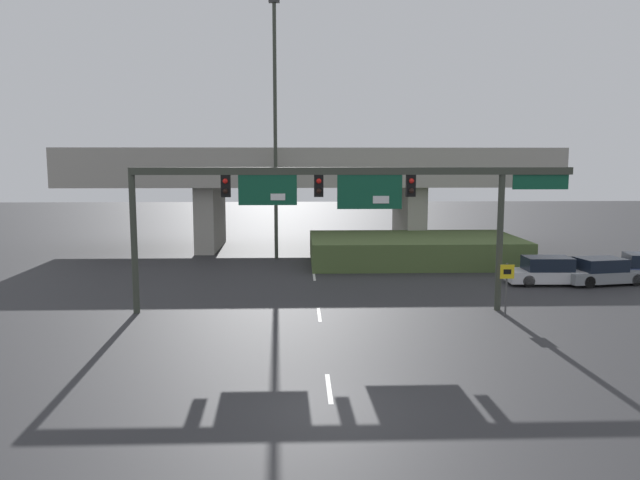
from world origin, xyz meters
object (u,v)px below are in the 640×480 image
(signal_gantry, at_px, (343,193))
(highway_light_pole_near, at_px, (275,126))
(speed_limit_sign, at_px, (507,282))
(parked_sedan_mid_right, at_px, (602,272))
(parked_sedan_near_right, at_px, (549,272))

(signal_gantry, distance_m, highway_light_pole_near, 15.39)
(speed_limit_sign, height_order, parked_sedan_mid_right, speed_limit_sign)
(speed_limit_sign, bearing_deg, parked_sedan_mid_right, 41.76)
(signal_gantry, height_order, highway_light_pole_near, highway_light_pole_near)
(highway_light_pole_near, xyz_separation_m, parked_sedan_mid_right, (17.79, -9.02, -8.13))
(signal_gantry, xyz_separation_m, highway_light_pole_near, (-3.41, 14.58, 3.55))
(parked_sedan_mid_right, bearing_deg, parked_sedan_near_right, 169.78)
(speed_limit_sign, relative_size, parked_sedan_near_right, 0.49)
(speed_limit_sign, bearing_deg, highway_light_pole_near, 123.47)
(speed_limit_sign, distance_m, parked_sedan_near_right, 8.12)
(signal_gantry, distance_m, speed_limit_sign, 7.96)
(highway_light_pole_near, bearing_deg, speed_limit_sign, -56.53)
(highway_light_pole_near, distance_m, parked_sedan_near_right, 19.23)
(speed_limit_sign, xyz_separation_m, parked_sedan_mid_right, (7.44, 6.64, -0.84))
(speed_limit_sign, xyz_separation_m, parked_sedan_near_right, (4.59, 6.65, -0.81))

